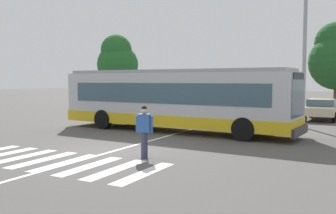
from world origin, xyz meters
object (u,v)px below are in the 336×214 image
background_tree_left (117,60)px  parked_car_champagne (322,108)px  parked_car_charcoal (242,105)px  parked_car_teal (205,104)px  pedestrian_crossing_street (144,129)px  city_transit_bus (174,99)px  parked_car_red (278,107)px  twin_arm_street_lamp (306,11)px

background_tree_left → parked_car_champagne: bearing=-11.1°
parked_car_charcoal → parked_car_champagne: bearing=-3.9°
parked_car_teal → pedestrian_crossing_street: bearing=-75.0°
city_transit_bus → parked_car_champagne: (5.99, 9.17, -0.82)m
parked_car_red → parked_car_champagne: 2.72m
parked_car_red → twin_arm_street_lamp: 7.41m
city_transit_bus → parked_car_teal: (-2.18, 9.55, -0.82)m
twin_arm_street_lamp → background_tree_left: bearing=155.4°
parked_car_teal → parked_car_champagne: bearing=-2.7°
parked_car_charcoal → twin_arm_street_lamp: size_ratio=0.45×
parked_car_champagne → parked_car_red: bearing=-178.5°
city_transit_bus → twin_arm_street_lamp: (5.48, 4.58, 4.61)m
city_transit_bus → background_tree_left: background_tree_left is taller
parked_car_champagne → parked_car_teal: bearing=177.3°
pedestrian_crossing_street → parked_car_teal: bearing=105.0°
pedestrian_crossing_street → background_tree_left: (-14.53, 19.10, 3.42)m
city_transit_bus → twin_arm_street_lamp: twin_arm_street_lamp is taller
parked_car_charcoal → city_transit_bus: bearing=-94.0°
parked_car_teal → parked_car_red: (5.45, -0.45, 0.00)m
city_transit_bus → parked_car_teal: bearing=102.8°
pedestrian_crossing_street → twin_arm_street_lamp: (3.39, 10.89, 5.23)m
parked_car_charcoal → background_tree_left: (-13.11, 3.26, 3.62)m
parked_car_champagne → twin_arm_street_lamp: size_ratio=0.44×
pedestrian_crossing_street → parked_car_charcoal: (-1.42, 15.84, -0.20)m
background_tree_left → pedestrian_crossing_street: bearing=-52.7°
parked_car_charcoal → parked_car_red: bearing=-9.4°
city_transit_bus → background_tree_left: size_ratio=1.82×
pedestrian_crossing_street → parked_car_teal: (-4.26, 15.86, -0.20)m
city_transit_bus → pedestrian_crossing_street: 6.68m
city_transit_bus → parked_car_charcoal: city_transit_bus is taller
city_transit_bus → parked_car_charcoal: (0.67, 9.53, -0.82)m
parked_car_teal → parked_car_charcoal: bearing=-0.4°
pedestrian_crossing_street → parked_car_red: pedestrian_crossing_street is taller
parked_car_red → parked_car_champagne: size_ratio=1.01×
pedestrian_crossing_street → parked_car_champagne: (3.90, 15.48, -0.20)m
city_transit_bus → twin_arm_street_lamp: 8.50m
parked_car_teal → twin_arm_street_lamp: size_ratio=0.45×
parked_car_red → background_tree_left: 16.54m
parked_car_red → parked_car_teal: bearing=175.3°
twin_arm_street_lamp → parked_car_charcoal: bearing=134.2°
parked_car_charcoal → parked_car_champagne: 5.33m
twin_arm_street_lamp → city_transit_bus: bearing=-140.1°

